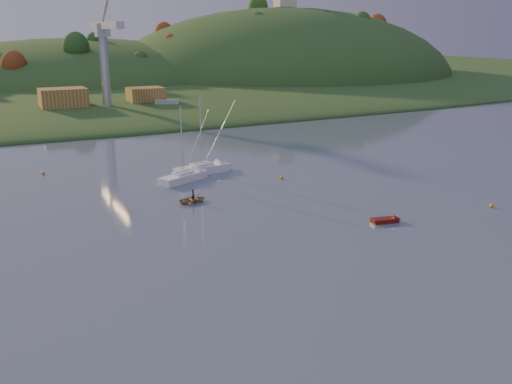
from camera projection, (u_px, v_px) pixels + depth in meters
name	position (u px, v px, depth m)	size (l,w,h in m)	color
ground	(479.00, 349.00, 38.99)	(500.00, 500.00, 0.00)	#3D4D64
far_shore	(43.00, 82.00, 236.35)	(620.00, 220.00, 1.50)	#21431A
shore_slope	(70.00, 98.00, 180.58)	(640.00, 150.00, 7.00)	#21431A
hill_center	(77.00, 85.00, 223.53)	(140.00, 120.00, 36.00)	#21431A
hill_right	(284.00, 80.00, 247.53)	(150.00, 130.00, 60.00)	#21431A
hillside_trees	(60.00, 92.00, 197.74)	(280.00, 50.00, 32.00)	#214619
wharf	(118.00, 110.00, 145.52)	(42.00, 16.00, 2.40)	slate
shed_west	(63.00, 98.00, 139.75)	(11.00, 8.00, 4.80)	brown
shed_east	(146.00, 95.00, 149.82)	(9.00, 7.00, 4.00)	brown
dock_crane	(105.00, 46.00, 136.73)	(3.20, 28.00, 20.30)	#B7B7BC
sailboat_near	(183.00, 177.00, 81.74)	(8.04, 5.42, 10.80)	white
sailboat_far	(202.00, 168.00, 86.39)	(8.75, 3.80, 11.74)	white
canoe	(193.00, 200.00, 71.90)	(2.49, 3.49, 0.72)	#9D7A56
paddler	(193.00, 197.00, 71.80)	(0.53, 0.35, 1.45)	black
red_tender	(390.00, 220.00, 64.60)	(3.75, 1.90, 1.22)	#550F0C
work_vessel	(168.00, 109.00, 147.19)	(15.17, 10.02, 3.68)	slate
buoy_0	(492.00, 206.00, 69.84)	(0.50, 0.50, 0.50)	orange
buoy_1	(282.00, 177.00, 83.16)	(0.50, 0.50, 0.50)	orange
buoy_3	(43.00, 173.00, 85.74)	(0.50, 0.50, 0.50)	orange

